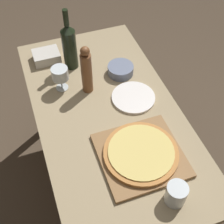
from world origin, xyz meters
name	(u,v)px	position (x,y,z in m)	size (l,w,h in m)	color
ground_plane	(109,183)	(0.00, 0.00, 0.00)	(12.00, 12.00, 0.00)	#4C3D2D
dining_table	(108,126)	(0.00, 0.00, 0.64)	(0.70, 1.34, 0.75)	#9E8966
cutting_board	(141,155)	(0.05, -0.30, 0.76)	(0.36, 0.35, 0.02)	olive
pizza	(141,153)	(0.05, -0.30, 0.78)	(0.33, 0.33, 0.02)	#BC7A3D
wine_bottle	(69,46)	(-0.08, 0.39, 0.90)	(0.08, 0.08, 0.36)	black
pepper_mill	(87,71)	(-0.05, 0.18, 0.89)	(0.06, 0.06, 0.28)	brown
wine_glass	(60,74)	(-0.17, 0.24, 0.85)	(0.09, 0.09, 0.14)	silver
small_bowl	(121,70)	(0.16, 0.24, 0.78)	(0.14, 0.14, 0.05)	slate
drinking_tumbler	(176,194)	(0.10, -0.53, 0.80)	(0.09, 0.09, 0.10)	silver
dinner_plate	(133,97)	(0.15, 0.04, 0.76)	(0.23, 0.23, 0.01)	white
food_container	(46,56)	(-0.20, 0.49, 0.78)	(0.15, 0.12, 0.06)	beige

